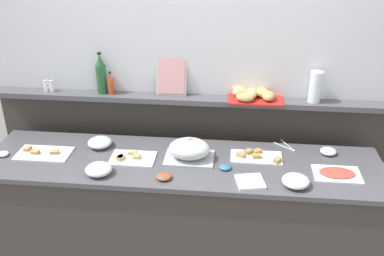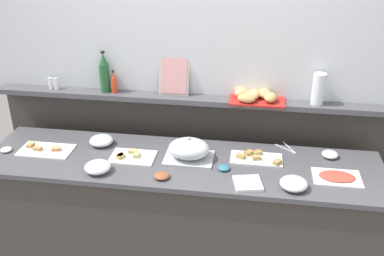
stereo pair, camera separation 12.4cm
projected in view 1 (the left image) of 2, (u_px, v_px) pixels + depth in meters
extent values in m
plane|color=slate|center=(191.00, 212.00, 3.99)|extent=(12.00, 12.00, 0.00)
cube|color=#3D3833|center=(182.00, 215.00, 3.26)|extent=(2.70, 0.64, 0.85)
cube|color=#4C4C51|center=(182.00, 164.00, 3.07)|extent=(2.74, 0.68, 0.03)
cube|color=#3D3833|center=(190.00, 162.00, 3.66)|extent=(3.02, 0.08, 1.14)
cube|color=#4C4C51|center=(189.00, 98.00, 3.35)|extent=(3.02, 0.22, 0.04)
cube|color=white|center=(256.00, 157.00, 3.10)|extent=(0.36, 0.18, 0.01)
cube|color=#B7844C|center=(257.00, 152.00, 3.14)|extent=(0.07, 0.07, 0.01)
cube|color=#66994C|center=(257.00, 151.00, 3.14)|extent=(0.07, 0.07, 0.01)
cube|color=#B7844C|center=(257.00, 150.00, 3.13)|extent=(0.07, 0.07, 0.01)
cube|color=#B7844C|center=(241.00, 156.00, 3.10)|extent=(0.07, 0.06, 0.01)
cube|color=#66994C|center=(241.00, 155.00, 3.09)|extent=(0.07, 0.06, 0.01)
cube|color=#B7844C|center=(241.00, 154.00, 3.09)|extent=(0.07, 0.06, 0.01)
cube|color=#B7844C|center=(248.00, 153.00, 3.14)|extent=(0.07, 0.07, 0.01)
cube|color=#66994C|center=(248.00, 152.00, 3.14)|extent=(0.07, 0.07, 0.01)
cube|color=#B7844C|center=(248.00, 151.00, 3.13)|extent=(0.07, 0.07, 0.01)
cube|color=#B7844C|center=(256.00, 157.00, 3.08)|extent=(0.06, 0.05, 0.01)
cube|color=#66994C|center=(256.00, 156.00, 3.08)|extent=(0.06, 0.05, 0.01)
cube|color=#B7844C|center=(257.00, 155.00, 3.07)|extent=(0.06, 0.05, 0.01)
cube|color=#B7844C|center=(277.00, 161.00, 3.03)|extent=(0.06, 0.07, 0.01)
cube|color=#66994C|center=(277.00, 160.00, 3.03)|extent=(0.06, 0.07, 0.01)
cube|color=#B7844C|center=(277.00, 159.00, 3.03)|extent=(0.06, 0.07, 0.01)
cube|color=white|center=(44.00, 154.00, 3.14)|extent=(0.38, 0.22, 0.01)
cube|color=tan|center=(28.00, 150.00, 3.18)|extent=(0.04, 0.06, 0.01)
cube|color=#B24738|center=(28.00, 149.00, 3.17)|extent=(0.04, 0.06, 0.01)
cube|color=tan|center=(27.00, 148.00, 3.17)|extent=(0.04, 0.06, 0.01)
cube|color=tan|center=(35.00, 153.00, 3.13)|extent=(0.06, 0.05, 0.01)
cube|color=#B24738|center=(35.00, 152.00, 3.13)|extent=(0.06, 0.05, 0.01)
cube|color=tan|center=(35.00, 151.00, 3.13)|extent=(0.06, 0.05, 0.01)
cube|color=tan|center=(54.00, 153.00, 3.13)|extent=(0.06, 0.05, 0.01)
cube|color=#B24738|center=(54.00, 152.00, 3.13)|extent=(0.06, 0.05, 0.01)
cube|color=tan|center=(54.00, 151.00, 3.13)|extent=(0.06, 0.05, 0.01)
cube|color=white|center=(133.00, 158.00, 3.09)|extent=(0.31, 0.21, 0.01)
cube|color=tan|center=(137.00, 157.00, 3.08)|extent=(0.04, 0.06, 0.01)
cube|color=#66994C|center=(137.00, 156.00, 3.08)|extent=(0.04, 0.06, 0.01)
cube|color=tan|center=(137.00, 155.00, 3.07)|extent=(0.04, 0.06, 0.01)
cube|color=tan|center=(120.00, 159.00, 3.06)|extent=(0.05, 0.06, 0.01)
cube|color=#66994C|center=(120.00, 158.00, 3.06)|extent=(0.05, 0.06, 0.01)
cube|color=tan|center=(120.00, 156.00, 3.06)|extent=(0.05, 0.06, 0.01)
cube|color=tan|center=(120.00, 159.00, 3.06)|extent=(0.06, 0.07, 0.01)
cube|color=#66994C|center=(120.00, 158.00, 3.06)|extent=(0.06, 0.07, 0.01)
cube|color=tan|center=(120.00, 157.00, 3.05)|extent=(0.06, 0.07, 0.01)
cube|color=tan|center=(132.00, 154.00, 3.12)|extent=(0.06, 0.04, 0.01)
cube|color=#66994C|center=(132.00, 153.00, 3.12)|extent=(0.06, 0.04, 0.01)
cube|color=tan|center=(132.00, 152.00, 3.12)|extent=(0.06, 0.04, 0.01)
cube|color=white|center=(337.00, 174.00, 2.90)|extent=(0.31, 0.21, 0.01)
ellipsoid|color=#B24738|center=(337.00, 173.00, 2.90)|extent=(0.23, 0.15, 0.01)
cube|color=#B7BABF|center=(189.00, 158.00, 3.09)|extent=(0.34, 0.24, 0.01)
ellipsoid|color=silver|center=(189.00, 149.00, 3.06)|extent=(0.28, 0.23, 0.14)
sphere|color=#B7BABF|center=(189.00, 138.00, 3.02)|extent=(0.02, 0.02, 0.02)
ellipsoid|color=silver|center=(100.00, 142.00, 3.23)|extent=(0.17, 0.17, 0.07)
ellipsoid|color=#599959|center=(100.00, 144.00, 3.24)|extent=(0.14, 0.14, 0.04)
ellipsoid|color=silver|center=(99.00, 169.00, 2.90)|extent=(0.18, 0.18, 0.07)
ellipsoid|color=#599959|center=(99.00, 171.00, 2.91)|extent=(0.14, 0.14, 0.04)
ellipsoid|color=silver|center=(296.00, 181.00, 2.78)|extent=(0.17, 0.17, 0.07)
ellipsoid|color=#599959|center=(296.00, 183.00, 2.78)|extent=(0.14, 0.14, 0.04)
ellipsoid|color=silver|center=(328.00, 151.00, 3.14)|extent=(0.11, 0.11, 0.05)
ellipsoid|color=#599959|center=(328.00, 152.00, 3.14)|extent=(0.09, 0.09, 0.03)
ellipsoid|color=teal|center=(225.00, 167.00, 2.97)|extent=(0.08, 0.08, 0.03)
ellipsoid|color=brown|center=(164.00, 176.00, 2.86)|extent=(0.10, 0.10, 0.04)
ellipsoid|color=silver|center=(3.00, 154.00, 3.12)|extent=(0.08, 0.08, 0.03)
cylinder|color=#B7BABF|center=(284.00, 147.00, 3.24)|extent=(0.15, 0.12, 0.01)
cylinder|color=#B7BABF|center=(288.00, 145.00, 3.25)|extent=(0.09, 0.16, 0.01)
sphere|color=#B7BABF|center=(294.00, 151.00, 3.18)|extent=(0.01, 0.01, 0.01)
cube|color=white|center=(250.00, 182.00, 2.81)|extent=(0.20, 0.20, 0.02)
cylinder|color=red|center=(111.00, 87.00, 3.34)|extent=(0.04, 0.04, 0.12)
cone|color=red|center=(110.00, 77.00, 3.30)|extent=(0.04, 0.04, 0.04)
cylinder|color=black|center=(110.00, 73.00, 3.29)|extent=(0.02, 0.02, 0.02)
cylinder|color=#23562D|center=(101.00, 79.00, 3.34)|extent=(0.08, 0.08, 0.22)
cone|color=#23562D|center=(100.00, 60.00, 3.27)|extent=(0.06, 0.06, 0.08)
cylinder|color=black|center=(99.00, 53.00, 3.25)|extent=(0.03, 0.03, 0.02)
cylinder|color=white|center=(46.00, 86.00, 3.40)|extent=(0.03, 0.03, 0.08)
cylinder|color=#B7BABF|center=(45.00, 81.00, 3.38)|extent=(0.03, 0.03, 0.01)
cylinder|color=white|center=(52.00, 87.00, 3.40)|extent=(0.03, 0.03, 0.08)
cylinder|color=#B7BABF|center=(51.00, 81.00, 3.38)|extent=(0.03, 0.03, 0.01)
cube|color=#B2231E|center=(255.00, 98.00, 3.27)|extent=(0.40, 0.26, 0.02)
ellipsoid|color=tan|center=(268.00, 96.00, 3.20)|extent=(0.11, 0.14, 0.06)
ellipsoid|color=tan|center=(238.00, 88.00, 3.33)|extent=(0.13, 0.12, 0.07)
ellipsoid|color=tan|center=(245.00, 97.00, 3.18)|extent=(0.14, 0.10, 0.06)
ellipsoid|color=tan|center=(262.00, 92.00, 3.26)|extent=(0.12, 0.14, 0.07)
ellipsoid|color=#B7844C|center=(245.00, 93.00, 3.27)|extent=(0.12, 0.14, 0.05)
ellipsoid|color=tan|center=(239.00, 91.00, 3.29)|extent=(0.14, 0.16, 0.06)
ellipsoid|color=tan|center=(252.00, 93.00, 3.25)|extent=(0.11, 0.16, 0.06)
cube|color=#B2AD9E|center=(171.00, 76.00, 3.30)|extent=(0.23, 0.08, 0.29)
cube|color=#CC8C8C|center=(171.00, 76.00, 3.29)|extent=(0.20, 0.06, 0.26)
cylinder|color=silver|center=(315.00, 87.00, 3.18)|extent=(0.09, 0.09, 0.23)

